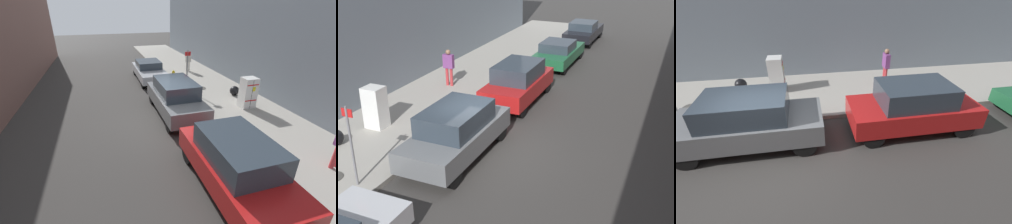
{
  "view_description": "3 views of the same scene",
  "coord_description": "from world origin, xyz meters",
  "views": [
    {
      "loc": [
        2.56,
        9.24,
        4.97
      ],
      "look_at": [
        0.12,
        1.08,
        0.97
      ],
      "focal_mm": 24.0,
      "sensor_mm": 36.0,
      "label": 1
    },
    {
      "loc": [
        5.65,
        -11.38,
        6.94
      ],
      "look_at": [
        0.26,
        1.12,
        1.11
      ],
      "focal_mm": 45.0,
      "sensor_mm": 36.0,
      "label": 2
    },
    {
      "loc": [
        5.5,
        1.35,
        4.78
      ],
      "look_at": [
        -0.37,
        2.36,
        1.18
      ],
      "focal_mm": 24.0,
      "sensor_mm": 36.0,
      "label": 3
    }
  ],
  "objects": [
    {
      "name": "ground_plane",
      "position": [
        0.0,
        0.0,
        0.0
      ],
      "size": [
        80.0,
        80.0,
        0.0
      ],
      "primitive_type": "plane",
      "color": "#383533"
    },
    {
      "name": "parked_suv_gray",
      "position": [
        -0.77,
        -0.61,
        0.92
      ],
      "size": [
        1.9,
        4.6,
        1.77
      ],
      "color": "slate",
      "rests_on": "ground"
    },
    {
      "name": "parked_suv_red",
      "position": [
        -0.77,
        4.85,
        0.91
      ],
      "size": [
        1.86,
        4.41,
        1.76
      ],
      "color": "red",
      "rests_on": "ground"
    },
    {
      "name": "manhole_cover",
      "position": [
        -3.46,
        -3.5,
        0.16
      ],
      "size": [
        0.7,
        0.7,
        0.02
      ],
      "primitive_type": "cylinder",
      "color": "#47443F",
      "rests_on": "sidewalk_slab"
    },
    {
      "name": "discarded_refrigerator",
      "position": [
        -4.53,
        -0.04,
        0.95
      ],
      "size": [
        0.74,
        0.64,
        1.58
      ],
      "color": "white",
      "rests_on": "sidewalk_slab"
    },
    {
      "name": "pedestrian_walking_far",
      "position": [
        -4.4,
        5.1,
        1.19
      ],
      "size": [
        0.51,
        0.24,
        1.76
      ],
      "rotation": [
        0.0,
        0.0,
        0.12
      ],
      "color": "#B73338",
      "rests_on": "sidewalk_slab"
    },
    {
      "name": "trash_bag",
      "position": [
        -4.88,
        -1.79,
        0.43
      ],
      "size": [
        0.55,
        0.55,
        0.55
      ],
      "primitive_type": "sphere",
      "color": "black",
      "rests_on": "sidewalk_slab"
    },
    {
      "name": "sidewalk_slab",
      "position": [
        -4.12,
        0.0,
        0.08
      ],
      "size": [
        4.49,
        44.0,
        0.16
      ],
      "primitive_type": "cube",
      "color": "#9E998E",
      "rests_on": "ground"
    }
  ]
}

